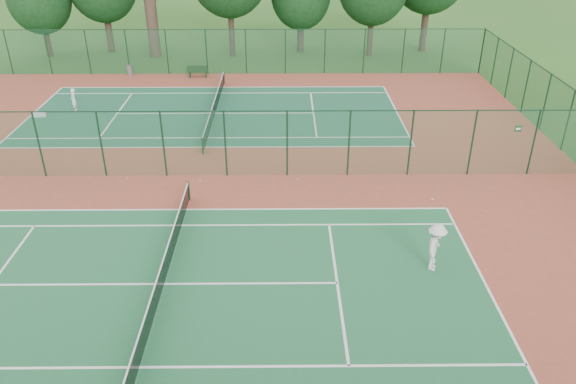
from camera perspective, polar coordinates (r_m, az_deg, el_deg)
The scene contains 17 objects.
ground at distance 29.05m, azimuth -9.23°, elevation 1.68°, with size 120.00×120.00×0.00m, color #2A5A1C.
red_pad at distance 29.05m, azimuth -9.23°, elevation 1.69°, with size 40.00×36.00×0.01m, color brown.
court_near at distance 21.51m, azimuth -12.44°, elevation -9.12°, with size 23.77×10.97×0.01m, color #1E6037.
court_far at distance 37.24m, azimuth -7.38°, elevation 7.93°, with size 23.77×10.97×0.01m, color #1B573A.
fence_north at distance 45.28m, azimuth -6.30°, elevation 14.00°, with size 40.00×0.09×3.50m.
fence_divider at distance 28.32m, azimuth -9.50°, elevation 4.87°, with size 40.00×0.09×3.50m.
tennis_net_near at distance 21.20m, azimuth -12.58°, elevation -7.98°, with size 0.10×12.90×0.97m.
tennis_net_far at distance 37.06m, azimuth -7.43°, elevation 8.70°, with size 0.10×12.90×0.97m.
player_near at distance 21.96m, azimuth 14.77°, elevation -5.45°, with size 1.26×0.72×1.95m, color silver.
player_far at distance 39.66m, azimuth -20.95°, elevation 8.73°, with size 0.55×0.36×1.51m, color white.
trash_bin at distance 46.55m, azimuth -15.79°, elevation 11.80°, with size 0.45×0.45×0.81m, color slate.
bench at distance 44.91m, azimuth -9.18°, elevation 12.03°, with size 1.56×0.47×0.96m.
kit_bag at distance 39.69m, azimuth -23.93°, elevation 7.22°, with size 0.80×0.30×0.30m, color silver.
stray_ball_a at distance 28.39m, azimuth -8.92°, elevation 1.15°, with size 0.08×0.08×0.08m, color #D3E635.
stray_ball_b at distance 28.20m, azimuth 0.97°, elevation 1.32°, with size 0.08×0.08×0.08m, color gold.
stray_ball_c at distance 29.43m, azimuth -16.01°, elevation 1.35°, with size 0.07×0.07×0.07m, color #C8D932.
evergreen_row at distance 51.70m, azimuth -5.01°, elevation 13.85°, with size 39.00×5.00×12.00m, color black, non-canonical shape.
Camera 1 is at (4.42, -25.67, 12.87)m, focal length 35.00 mm.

